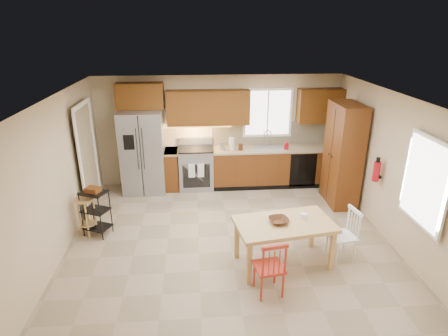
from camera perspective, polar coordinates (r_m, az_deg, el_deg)
name	(u,v)px	position (r m, az deg, el deg)	size (l,w,h in m)	color
floor	(229,236)	(6.78, 0.74, -10.32)	(5.50, 5.50, 0.00)	#9E8970
ceiling	(230,96)	(5.87, 0.86, 10.94)	(5.50, 5.00, 0.02)	silver
wall_back	(219,131)	(8.58, -0.73, 5.72)	(5.50, 0.02, 2.50)	#CCB793
wall_front	(251,260)	(4.02, 4.13, -13.74)	(5.50, 0.02, 2.50)	#CCB793
wall_left	(59,176)	(6.58, -23.81, -1.12)	(0.02, 5.00, 2.50)	#CCB793
wall_right	(388,166)	(7.01, 23.77, 0.23)	(0.02, 5.00, 2.50)	#CCB793
refrigerator	(143,152)	(8.39, -12.22, 2.42)	(0.92, 0.75, 1.82)	gray
range_stove	(196,168)	(8.52, -4.26, -0.07)	(0.76, 0.63, 0.92)	gray
base_cabinet_narrow	(172,169)	(8.56, -7.94, -0.20)	(0.30, 0.60, 0.90)	#5B2A10
base_cabinet_run	(276,166)	(8.73, 7.90, 0.25)	(2.92, 0.60, 0.90)	#5B2A10
dishwasher	(303,170)	(8.60, 11.95, -0.34)	(0.60, 0.02, 0.78)	black
backsplash	(275,133)	(8.77, 7.76, 5.34)	(2.92, 0.03, 0.55)	beige
upper_over_fridge	(140,96)	(8.29, -12.70, 10.67)	(1.00, 0.35, 0.55)	#5E350F
upper_left_block	(208,108)	(8.27, -2.42, 9.19)	(1.80, 0.35, 0.75)	#5E350F
upper_right_block	(320,106)	(8.72, 14.45, 9.18)	(1.00, 0.35, 0.75)	#5E350F
window_back	(268,113)	(8.61, 6.67, 8.36)	(1.12, 0.04, 1.12)	white
sink	(268,150)	(8.55, 6.80, 2.78)	(0.62, 0.46, 0.16)	gray
undercab_glow	(195,126)	(8.33, -4.45, 6.44)	(1.60, 0.30, 0.01)	#FFBF66
soap_bottle	(286,145)	(8.50, 9.48, 3.47)	(0.09, 0.09, 0.19)	#A90B17
paper_towel	(232,144)	(8.33, 1.15, 3.72)	(0.12, 0.12, 0.28)	white
canister_steel	(223,146)	(8.33, -0.22, 3.36)	(0.11, 0.11, 0.18)	gray
canister_wood	(241,147)	(8.34, 2.54, 3.22)	(0.10, 0.10, 0.14)	#472413
pantry	(343,155)	(7.96, 17.67, 1.92)	(0.50, 0.95, 2.10)	#5B2A10
fire_extinguisher	(376,171)	(7.13, 22.21, -0.49)	(0.12, 0.12, 0.36)	#A90B17
window_right	(426,182)	(6.00, 28.37, -1.95)	(0.04, 1.02, 1.32)	white
doorway	(87,160)	(7.78, -20.13, 1.17)	(0.04, 0.95, 2.10)	#8C7A59
dining_table	(283,244)	(5.98, 9.00, -11.31)	(1.47, 0.83, 0.72)	tan
chair_red	(269,266)	(5.35, 6.88, -14.62)	(0.40, 0.40, 0.86)	#AB281A
chair_white	(342,235)	(6.26, 17.56, -9.74)	(0.40, 0.40, 0.86)	white
table_bowl	(279,223)	(5.78, 8.32, -8.30)	(0.30, 0.30, 0.07)	#472413
table_jar	(304,217)	(5.94, 12.06, -7.38)	(0.10, 0.10, 0.12)	white
bar_stool	(87,216)	(7.11, -20.12, -6.87)	(0.34, 0.34, 0.71)	tan
utility_cart	(96,212)	(7.01, -18.91, -6.42)	(0.43, 0.34, 0.87)	black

